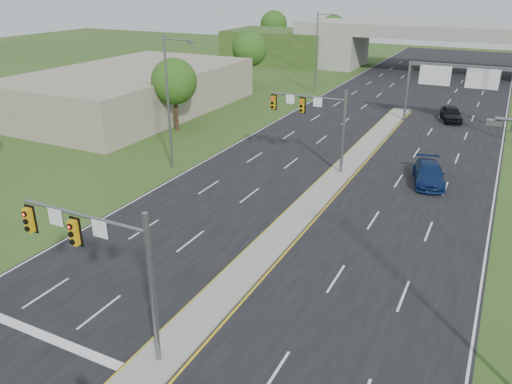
{
  "coord_description": "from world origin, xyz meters",
  "views": [
    {
      "loc": [
        11.13,
        -13.05,
        14.92
      ],
      "look_at": [
        -1.42,
        12.03,
        3.0
      ],
      "focal_mm": 35.0,
      "sensor_mm": 36.0,
      "label": 1
    }
  ],
  "objects_px": {
    "signal_mast_near": "(104,254)",
    "signal_mast_far": "(317,116)",
    "car_far_c": "(451,114)",
    "car_far_b": "(429,174)",
    "overpass": "(440,52)",
    "sign_gantry": "(461,79)"
  },
  "relations": [
    {
      "from": "signal_mast_far",
      "to": "car_far_b",
      "type": "distance_m",
      "value": 10.01
    },
    {
      "from": "car_far_c",
      "to": "car_far_b",
      "type": "bearing_deg",
      "value": -104.44
    },
    {
      "from": "signal_mast_near",
      "to": "signal_mast_far",
      "type": "distance_m",
      "value": 25.0
    },
    {
      "from": "overpass",
      "to": "car_far_b",
      "type": "distance_m",
      "value": 54.43
    },
    {
      "from": "signal_mast_far",
      "to": "car_far_c",
      "type": "distance_m",
      "value": 24.03
    },
    {
      "from": "signal_mast_far",
      "to": "car_far_b",
      "type": "bearing_deg",
      "value": 7.18
    },
    {
      "from": "car_far_b",
      "to": "sign_gantry",
      "type": "bearing_deg",
      "value": 77.3
    },
    {
      "from": "overpass",
      "to": "car_far_b",
      "type": "bearing_deg",
      "value": -82.73
    },
    {
      "from": "car_far_b",
      "to": "car_far_c",
      "type": "bearing_deg",
      "value": 78.86
    },
    {
      "from": "signal_mast_near",
      "to": "signal_mast_far",
      "type": "bearing_deg",
      "value": 90.0
    },
    {
      "from": "overpass",
      "to": "car_far_c",
      "type": "distance_m",
      "value": 33.55
    },
    {
      "from": "signal_mast_far",
      "to": "overpass",
      "type": "distance_m",
      "value": 55.13
    },
    {
      "from": "overpass",
      "to": "car_far_b",
      "type": "xyz_separation_m",
      "value": [
        6.88,
        -53.92,
        -2.75
      ]
    },
    {
      "from": "sign_gantry",
      "to": "signal_mast_far",
      "type": "bearing_deg",
      "value": -114.11
    },
    {
      "from": "car_far_c",
      "to": "signal_mast_near",
      "type": "bearing_deg",
      "value": -116.63
    },
    {
      "from": "sign_gantry",
      "to": "car_far_c",
      "type": "bearing_deg",
      "value": 105.21
    },
    {
      "from": "signal_mast_far",
      "to": "car_far_b",
      "type": "xyz_separation_m",
      "value": [
        9.14,
        1.15,
        -3.92
      ]
    },
    {
      "from": "signal_mast_far",
      "to": "sign_gantry",
      "type": "height_order",
      "value": "signal_mast_far"
    },
    {
      "from": "signal_mast_near",
      "to": "car_far_b",
      "type": "relative_size",
      "value": 1.29
    },
    {
      "from": "signal_mast_far",
      "to": "overpass",
      "type": "bearing_deg",
      "value": 87.65
    },
    {
      "from": "signal_mast_far",
      "to": "car_far_b",
      "type": "height_order",
      "value": "signal_mast_far"
    },
    {
      "from": "sign_gantry",
      "to": "car_far_c",
      "type": "xyz_separation_m",
      "value": [
        -0.6,
        2.2,
        -4.39
      ]
    }
  ]
}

